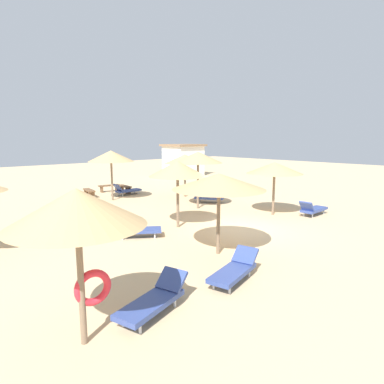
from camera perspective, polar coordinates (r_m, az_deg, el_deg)
The scene contains 19 objects.
ground_plane at distance 14.07m, azimuth 8.32°, elevation -6.29°, with size 80.00×80.00×0.00m, color #D1B284.
parasol_0 at distance 20.45m, azimuth -13.91°, elevation 6.06°, with size 2.76×2.76×3.04m.
parasol_1 at distance 16.51m, azimuth 14.17°, elevation 4.05°, with size 2.73×2.73×2.61m.
parasol_2 at distance 13.71m, azimuth -2.52°, elevation 4.03°, with size 2.43×2.43×2.84m.
parasol_3 at distance 6.04m, azimuth -19.38°, elevation -2.86°, with size 2.43×2.43×2.92m.
parasol_4 at distance 21.12m, azimuth -1.24°, elevation 5.73°, with size 2.64×2.64×2.74m.
parasol_5 at distance 17.48m, azimuth 1.05°, elevation 6.01°, with size 2.62×2.62×3.06m.
parasol_7 at distance 10.48m, azimuth 4.70°, elevation 1.80°, with size 3.01×3.01×2.66m.
lounger_0 at distance 22.43m, azimuth -11.28°, elevation 0.32°, with size 1.84×0.64×0.81m.
lounger_1 at distance 17.20m, azimuth 20.29°, elevation -2.80°, with size 1.86×0.67×0.80m.
lounger_2 at distance 12.79m, azimuth -9.85°, elevation -6.46°, with size 1.92×1.60×0.69m.
lounger_3 at distance 7.50m, azimuth -6.58°, elevation -18.08°, with size 1.99×1.14×0.73m.
lounger_4 at distance 23.35m, azimuth 1.58°, elevation 0.84°, with size 1.92×1.53×0.78m.
lounger_5 at distance 19.41m, azimuth 3.38°, elevation -0.93°, with size 1.59×1.92×0.71m.
lounger_7 at distance 9.03m, azimuth 7.45°, elevation -13.21°, with size 1.99×1.09×0.71m.
bench_0 at distance 24.07m, azimuth -14.20°, elevation 0.87°, with size 1.55×0.66×0.49m.
bench_1 at distance 22.24m, azimuth -17.47°, elevation 0.05°, with size 0.64×1.55×0.49m.
bench_2 at distance 23.47m, azimuth -11.66°, elevation 0.75°, with size 0.54×1.53×0.49m.
beach_cabana at distance 33.34m, azimuth -1.53°, elevation 5.63°, with size 3.60×3.29×3.19m.
Camera 1 is at (-10.54, -8.53, 3.76)m, focal length 30.66 mm.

